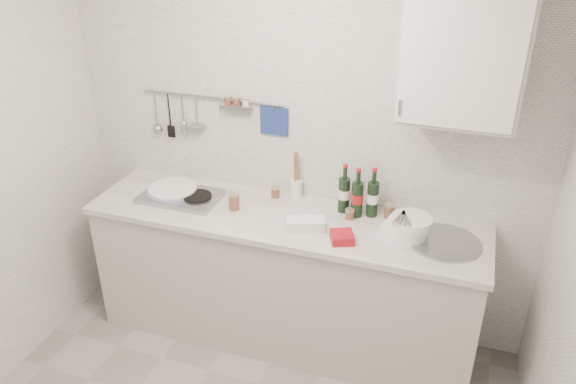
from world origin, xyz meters
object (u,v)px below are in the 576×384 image
object	(u,v)px
wall_cabinet	(463,53)
wine_bottles	(358,191)
utensil_crock	(296,187)
plate_stack_hob	(171,191)
plate_stack_sink	(406,227)

from	to	relation	value
wall_cabinet	wine_bottles	size ratio (longest dim) A/B	2.26
utensil_crock	wine_bottles	bearing A→B (deg)	-11.20
plate_stack_hob	utensil_crock	distance (m)	0.81
wall_cabinet	plate_stack_sink	bearing A→B (deg)	-147.17
wall_cabinet	wine_bottles	world-z (taller)	wall_cabinet
plate_stack_sink	plate_stack_hob	bearing A→B (deg)	179.71
wine_bottles	utensil_crock	xyz separation A→B (m)	(-0.42, 0.08, -0.08)
plate_stack_sink	wine_bottles	distance (m)	0.37
wall_cabinet	utensil_crock	distance (m)	1.32
utensil_crock	plate_stack_hob	bearing A→B (deg)	-163.29
wall_cabinet	plate_stack_hob	bearing A→B (deg)	-176.53
plate_stack_hob	wine_bottles	xyz separation A→B (m)	(1.19, 0.15, 0.13)
plate_stack_hob	plate_stack_sink	bearing A→B (deg)	-0.29
plate_stack_hob	utensil_crock	bearing A→B (deg)	16.71
wine_bottles	utensil_crock	world-z (taller)	utensil_crock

